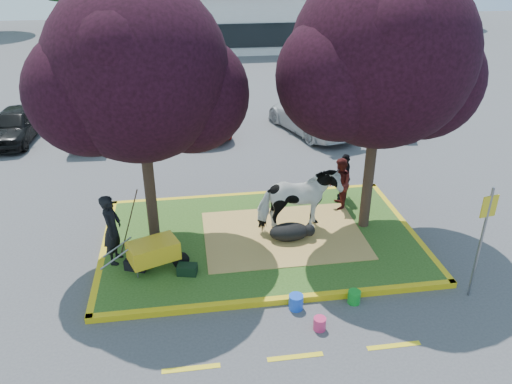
{
  "coord_description": "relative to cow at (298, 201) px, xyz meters",
  "views": [
    {
      "loc": [
        -1.81,
        -11.18,
        7.18
      ],
      "look_at": [
        -0.07,
        0.5,
        1.24
      ],
      "focal_mm": 35.0,
      "sensor_mm": 36.0,
      "label": 1
    }
  ],
  "objects": [
    {
      "name": "ground",
      "position": [
        -1.01,
        -0.16,
        -1.05
      ],
      "size": [
        90.0,
        90.0,
        0.0
      ],
      "primitive_type": "plane",
      "color": "#424244",
      "rests_on": "ground"
    },
    {
      "name": "median_island",
      "position": [
        -1.01,
        -0.16,
        -0.97
      ],
      "size": [
        8.0,
        5.0,
        0.15
      ],
      "primitive_type": "cube",
      "color": "#294A17",
      "rests_on": "ground"
    },
    {
      "name": "curb_near",
      "position": [
        -1.01,
        -2.74,
        -0.97
      ],
      "size": [
        8.3,
        0.16,
        0.15
      ],
      "primitive_type": "cube",
      "color": "gold",
      "rests_on": "ground"
    },
    {
      "name": "curb_far",
      "position": [
        -1.01,
        2.42,
        -0.97
      ],
      "size": [
        8.3,
        0.16,
        0.15
      ],
      "primitive_type": "cube",
      "color": "gold",
      "rests_on": "ground"
    },
    {
      "name": "curb_left",
      "position": [
        -5.09,
        -0.16,
        -0.97
      ],
      "size": [
        0.16,
        5.3,
        0.15
      ],
      "primitive_type": "cube",
      "color": "gold",
      "rests_on": "ground"
    },
    {
      "name": "curb_right",
      "position": [
        3.07,
        -0.16,
        -0.97
      ],
      "size": [
        0.16,
        5.3,
        0.15
      ],
      "primitive_type": "cube",
      "color": "gold",
      "rests_on": "ground"
    },
    {
      "name": "straw_bedding",
      "position": [
        -0.41,
        -0.16,
        -0.89
      ],
      "size": [
        4.2,
        3.0,
        0.01
      ],
      "primitive_type": "cube",
      "color": "tan",
      "rests_on": "median_island"
    },
    {
      "name": "tree_purple_left",
      "position": [
        -3.79,
        0.22,
        3.31
      ],
      "size": [
        5.06,
        4.2,
        6.51
      ],
      "color": "black",
      "rests_on": "median_island"
    },
    {
      "name": "tree_purple_right",
      "position": [
        1.91,
        0.02,
        3.51
      ],
      "size": [
        5.3,
        4.4,
        6.82
      ],
      "color": "black",
      "rests_on": "median_island"
    },
    {
      "name": "fire_lane_stripe_a",
      "position": [
        -3.01,
        -4.36,
        -1.04
      ],
      "size": [
        1.1,
        0.12,
        0.01
      ],
      "primitive_type": "cube",
      "color": "yellow",
      "rests_on": "ground"
    },
    {
      "name": "fire_lane_stripe_b",
      "position": [
        -1.01,
        -4.36,
        -1.04
      ],
      "size": [
        1.1,
        0.12,
        0.01
      ],
      "primitive_type": "cube",
      "color": "yellow",
      "rests_on": "ground"
    },
    {
      "name": "fire_lane_stripe_c",
      "position": [
        0.99,
        -4.36,
        -1.04
      ],
      "size": [
        1.1,
        0.12,
        0.01
      ],
      "primitive_type": "cube",
      "color": "yellow",
      "rests_on": "ground"
    },
    {
      "name": "retail_building",
      "position": [
        0.99,
        27.82,
        1.2
      ],
      "size": [
        20.4,
        8.4,
        4.4
      ],
      "color": "silver",
      "rests_on": "ground"
    },
    {
      "name": "cow",
      "position": [
        0.0,
        0.0,
        0.0
      ],
      "size": [
        2.23,
        1.24,
        1.79
      ],
      "primitive_type": "imported",
      "rotation": [
        0.0,
        0.0,
        1.7
      ],
      "color": "white",
      "rests_on": "median_island"
    },
    {
      "name": "calf",
      "position": [
        -0.31,
        -0.41,
        -0.67
      ],
      "size": [
        1.22,
        0.99,
        0.46
      ],
      "primitive_type": "ellipsoid",
      "rotation": [
        0.0,
        0.0,
        -0.43
      ],
      "color": "black",
      "rests_on": "median_island"
    },
    {
      "name": "handler",
      "position": [
        -4.71,
        -0.73,
        -0.01
      ],
      "size": [
        0.53,
        0.71,
        1.78
      ],
      "primitive_type": "imported",
      "rotation": [
        0.0,
        0.0,
        1.4
      ],
      "color": "black",
      "rests_on": "median_island"
    },
    {
      "name": "visitor_a",
      "position": [
        1.49,
        1.13,
        -0.13
      ],
      "size": [
        0.7,
        0.84,
        1.53
      ],
      "primitive_type": "imported",
      "rotation": [
        0.0,
        0.0,
        -1.75
      ],
      "color": "#4F1816",
      "rests_on": "median_island"
    },
    {
      "name": "visitor_b",
      "position": [
        1.81,
        1.67,
        -0.17
      ],
      "size": [
        0.57,
        0.92,
        1.45
      ],
      "primitive_type": "imported",
      "rotation": [
        0.0,
        0.0,
        -1.85
      ],
      "color": "black",
      "rests_on": "median_island"
    },
    {
      "name": "wheelbarrow",
      "position": [
        -3.74,
        -1.27,
        -0.37
      ],
      "size": [
        2.02,
        1.04,
        0.77
      ],
      "rotation": [
        0.0,
        0.0,
        0.37
      ],
      "color": "black",
      "rests_on": "median_island"
    },
    {
      "name": "gear_bag_dark",
      "position": [
        -4.2,
        -1.17,
        -0.77
      ],
      "size": [
        0.58,
        0.44,
        0.26
      ],
      "primitive_type": "cube",
      "rotation": [
        0.0,
        0.0,
        -0.35
      ],
      "color": "black",
      "rests_on": "median_island"
    },
    {
      "name": "gear_bag_green",
      "position": [
        -3.0,
        -1.55,
        -0.78
      ],
      "size": [
        0.51,
        0.38,
        0.24
      ],
      "primitive_type": "cube",
      "rotation": [
        0.0,
        0.0,
        -0.23
      ],
      "color": "black",
      "rests_on": "median_island"
    },
    {
      "name": "sign_post",
      "position": [
        3.29,
        -3.09,
        0.65
      ],
      "size": [
        0.38,
        0.1,
        2.72
      ],
      "rotation": [
        0.0,
        0.0,
        0.19
      ],
      "color": "slate",
      "rests_on": "ground"
    },
    {
      "name": "bucket_green",
      "position": [
        0.62,
        -2.96,
        -0.9
      ],
      "size": [
        0.36,
        0.36,
        0.3
      ],
      "primitive_type": "cylinder",
      "rotation": [
        0.0,
        0.0,
        -0.32
      ],
      "color": "#169329",
      "rests_on": "ground"
    },
    {
      "name": "bucket_pink",
      "position": [
        -0.35,
        -3.68,
        -0.91
      ],
      "size": [
        0.32,
        0.32,
        0.28
      ],
      "primitive_type": "cylinder",
      "rotation": [
        0.0,
        0.0,
        -0.24
      ],
      "color": "#CD2D61",
      "rests_on": "ground"
    },
    {
      "name": "bucket_blue",
      "position": [
        -0.69,
        -2.96,
        -0.88
      ],
      "size": [
        0.35,
        0.35,
        0.34
      ],
      "primitive_type": "cylinder",
      "rotation": [
        0.0,
        0.0,
        0.1
      ],
      "color": "blue",
      "rests_on": "ground"
    },
    {
      "name": "car_black",
      "position": [
        -9.53,
        8.79,
        -0.39
      ],
      "size": [
        1.8,
        3.96,
        1.32
      ],
      "primitive_type": "imported",
      "rotation": [
        0.0,
        0.0,
        -0.06
      ],
      "color": "black",
      "rests_on": "ground"
    },
    {
      "name": "car_silver",
      "position": [
        -6.49,
        8.53,
        -0.39
      ],
      "size": [
        1.58,
        4.08,
        1.32
      ],
      "primitive_type": "imported",
      "rotation": [
        0.0,
        0.0,
        3.1
      ],
      "color": "#ADAEB5",
      "rests_on": "ground"
    },
    {
      "name": "car_red",
      "position": [
        -2.19,
        9.06,
        -0.34
      ],
      "size": [
        2.42,
        5.1,
        1.41
      ],
      "primitive_type": "imported",
      "rotation": [
        0.0,
        0.0,
        0.02
      ],
      "color": "#AA120E",
      "rests_on": "ground"
    },
    {
      "name": "car_white",
      "position": [
        2.38,
        8.09,
        -0.35
      ],
      "size": [
        3.35,
        5.17,
        1.39
      ],
      "primitive_type": "imported",
      "rotation": [
        0.0,
        0.0,
        3.46
      ],
      "color": "silver",
      "rests_on": "ground"
    },
    {
      "name": "car_grey",
      "position": [
        5.91,
        8.15,
        -0.39
      ],
      "size": [
        2.34,
        4.2,
        1.31
      ],
      "primitive_type": "imported",
      "rotation": [
        0.0,
        0.0,
        -0.25
      ],
      "color": "#585A5F",
      "rests_on": "ground"
    }
  ]
}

